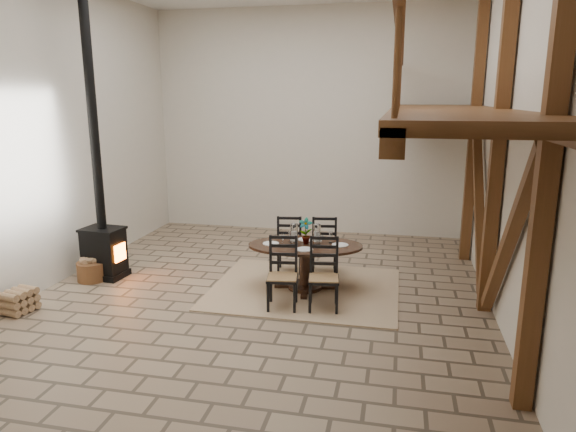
% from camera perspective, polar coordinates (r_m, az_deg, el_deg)
% --- Properties ---
extents(ground, '(8.00, 8.00, 0.00)m').
position_cam_1_polar(ground, '(8.40, -2.80, -8.34)').
color(ground, gray).
rests_on(ground, ground).
extents(room_shell, '(7.02, 8.02, 5.01)m').
position_cam_1_polar(room_shell, '(7.60, 5.86, 12.63)').
color(room_shell, beige).
rests_on(room_shell, ground).
extents(rug, '(3.00, 2.50, 0.02)m').
position_cam_1_polar(rug, '(8.48, 1.90, -8.04)').
color(rug, tan).
rests_on(rug, ground).
extents(dining_table, '(1.98, 2.17, 1.18)m').
position_cam_1_polar(dining_table, '(8.34, 1.92, -5.32)').
color(dining_table, black).
rests_on(dining_table, ground).
extents(wood_stove, '(0.72, 0.58, 5.00)m').
position_cam_1_polar(wood_stove, '(9.28, -20.06, 0.17)').
color(wood_stove, black).
rests_on(wood_stove, ground).
extents(log_basket, '(0.50, 0.50, 0.41)m').
position_cam_1_polar(log_basket, '(9.44, -20.94, -5.64)').
color(log_basket, brown).
rests_on(log_basket, ground).
extents(log_stack, '(0.41, 0.52, 0.35)m').
position_cam_1_polar(log_stack, '(8.51, -27.69, -8.36)').
color(log_stack, tan).
rests_on(log_stack, ground).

